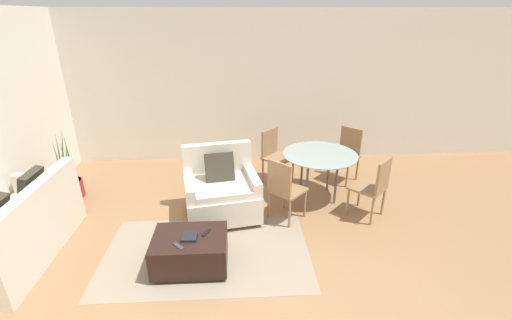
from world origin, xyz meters
name	(u,v)px	position (x,y,z in m)	size (l,w,h in m)	color
ground_plane	(233,313)	(0.00, 0.00, 0.00)	(20.00, 20.00, 0.00)	#936B47
wall_back	(232,88)	(0.00, 3.89, 1.38)	(12.00, 0.06, 2.75)	silver
area_rug	(207,253)	(-0.32, 0.91, 0.00)	(2.44, 1.47, 0.01)	gray
couch	(18,233)	(-2.47, 0.99, 0.32)	(0.84, 1.74, 0.92)	beige
armchair	(221,191)	(-0.17, 1.78, 0.37)	(1.12, 1.02, 0.96)	beige
ottoman	(190,250)	(-0.48, 0.70, 0.22)	(0.81, 0.60, 0.39)	black
book_stack	(189,237)	(-0.47, 0.67, 0.41)	(0.17, 0.16, 0.03)	black
tv_remote_primary	(206,233)	(-0.30, 0.76, 0.40)	(0.10, 0.15, 0.01)	black
tv_remote_secondary	(179,246)	(-0.57, 0.54, 0.40)	(0.13, 0.13, 0.01)	#333338
potted_plant	(70,183)	(-2.53, 2.42, 0.24)	(0.35, 0.35, 1.11)	maroon
dining_table	(320,159)	(1.30, 2.20, 0.65)	(1.11, 1.11, 0.73)	#8C9E99
dining_chair_near_left	(284,187)	(0.68, 1.58, 0.52)	(0.59, 0.59, 0.90)	#93704C
dining_chair_near_right	(374,184)	(1.92, 1.58, 0.52)	(0.59, 0.59, 0.90)	#93704C
dining_chair_far_left	(274,152)	(0.68, 2.82, 0.52)	(0.59, 0.59, 0.90)	#93704C
dining_chair_far_right	(347,151)	(1.92, 2.82, 0.52)	(0.59, 0.59, 0.90)	#93704C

